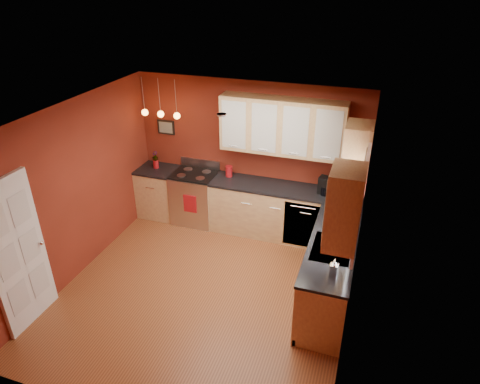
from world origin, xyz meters
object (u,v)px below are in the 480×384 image
(red_canister, at_px, (229,171))
(coffee_maker, at_px, (325,186))
(gas_range, at_px, (195,197))
(soap_pump, at_px, (334,267))
(sink, at_px, (332,250))

(red_canister, distance_m, coffee_maker, 1.69)
(gas_range, bearing_deg, soap_pump, -36.84)
(coffee_maker, distance_m, soap_pump, 2.07)
(coffee_maker, bearing_deg, sink, -65.35)
(sink, xyz_separation_m, coffee_maker, (-0.32, 1.50, 0.16))
(red_canister, bearing_deg, sink, -38.91)
(sink, relative_size, red_canister, 3.68)
(red_canister, xyz_separation_m, soap_pump, (2.09, -2.15, 0.01))
(gas_range, distance_m, red_canister, 0.84)
(red_canister, relative_size, soap_pump, 0.91)
(sink, height_order, red_canister, sink)
(red_canister, height_order, soap_pump, soap_pump)
(coffee_maker, xyz_separation_m, soap_pump, (0.41, -2.03, -0.03))
(coffee_maker, relative_size, soap_pump, 1.38)
(red_canister, height_order, coffee_maker, coffee_maker)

